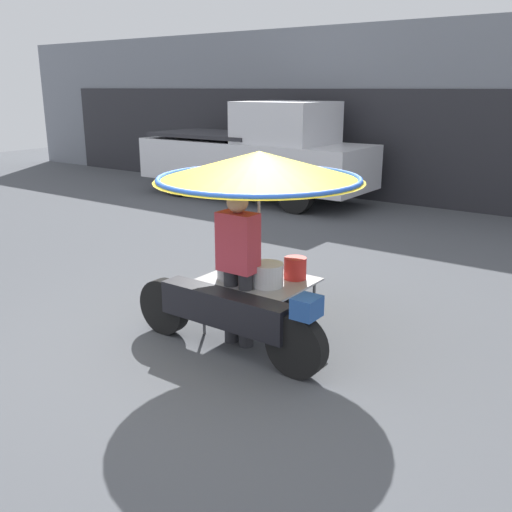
{
  "coord_description": "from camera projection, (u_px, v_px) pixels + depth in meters",
  "views": [
    {
      "loc": [
        3.3,
        -3.86,
        2.43
      ],
      "look_at": [
        0.16,
        0.49,
        0.84
      ],
      "focal_mm": 40.0,
      "sensor_mm": 36.0,
      "label": 1
    }
  ],
  "objects": [
    {
      "name": "ground_plane",
      "position": [
        213.0,
        347.0,
        5.54
      ],
      "size": [
        36.0,
        36.0,
        0.0
      ],
      "primitive_type": "plane",
      "color": "#4C4F54"
    },
    {
      "name": "vendor_person",
      "position": [
        238.0,
        261.0,
        5.4
      ],
      "size": [
        0.38,
        0.22,
        1.52
      ],
      "color": "#2D2D33",
      "rests_on": "ground"
    },
    {
      "name": "vendor_motorcycle_cart",
      "position": [
        256.0,
        194.0,
        5.41
      ],
      "size": [
        2.16,
        2.02,
        1.86
      ],
      "color": "black",
      "rests_on": "ground"
    },
    {
      "name": "pickup_truck",
      "position": [
        259.0,
        154.0,
        12.6
      ],
      "size": [
        5.37,
        1.8,
        2.15
      ],
      "color": "black",
      "rests_on": "ground"
    },
    {
      "name": "shopfront_building",
      "position": [
        485.0,
        116.0,
        11.93
      ],
      "size": [
        28.0,
        2.06,
        3.74
      ],
      "color": "gray",
      "rests_on": "ground"
    }
  ]
}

